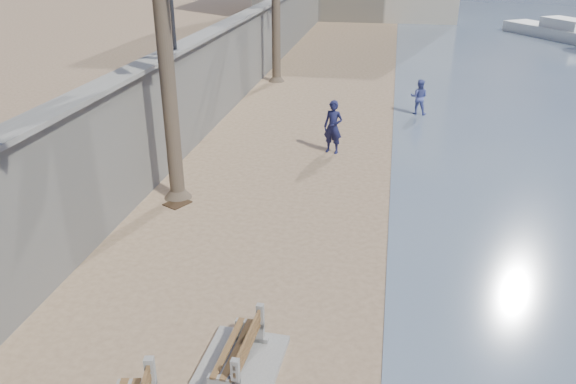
{
  "coord_description": "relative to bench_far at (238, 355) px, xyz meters",
  "views": [
    {
      "loc": [
        1.77,
        -5.29,
        6.9
      ],
      "look_at": [
        -0.5,
        7.0,
        1.2
      ],
      "focal_mm": 35.0,
      "sensor_mm": 36.0,
      "label": 1
    }
  ],
  "objects": [
    {
      "name": "person_b",
      "position": [
        3.45,
        16.47,
        0.46
      ],
      "size": [
        0.86,
        0.7,
        1.65
      ],
      "primitive_type": "imported",
      "rotation": [
        0.0,
        0.0,
        3.03
      ],
      "color": "#5058A5",
      "rests_on": "ground_plane"
    },
    {
      "name": "wall_cap",
      "position": [
        -4.75,
        17.99,
        3.18
      ],
      "size": [
        0.8,
        70.0,
        0.12
      ],
      "primitive_type": "cube",
      "color": "gray",
      "rests_on": "seawall"
    },
    {
      "name": "bench_far",
      "position": [
        0.0,
        0.0,
        0.0
      ],
      "size": [
        1.46,
        2.07,
        0.84
      ],
      "color": "gray",
      "rests_on": "ground_plane"
    },
    {
      "name": "person_a",
      "position": [
        0.4,
        11.17,
        0.69
      ],
      "size": [
        0.88,
        0.72,
        2.12
      ],
      "primitive_type": "imported",
      "rotation": [
        0.0,
        0.0,
        -0.3
      ],
      "color": "#16183D",
      "rests_on": "ground_plane"
    },
    {
      "name": "yacht_far",
      "position": [
        13.94,
        38.64,
        -0.02
      ],
      "size": [
        6.37,
        8.29,
        1.5
      ],
      "primitive_type": null,
      "rotation": [
        0.0,
        0.0,
        2.13
      ],
      "color": "silver",
      "rests_on": "bay_water"
    },
    {
      "name": "debris_c",
      "position": [
        -3.47,
        6.22,
        -0.35
      ],
      "size": [
        0.78,
        0.84,
        0.03
      ],
      "primitive_type": "cube",
      "rotation": [
        0.0,
        0.0,
        4.24
      ],
      "color": "#382616",
      "rests_on": "ground_plane"
    },
    {
      "name": "seawall",
      "position": [
        -4.75,
        17.99,
        1.38
      ],
      "size": [
        0.45,
        70.0,
        3.5
      ],
      "primitive_type": "cube",
      "color": "gray",
      "rests_on": "ground_plane"
    }
  ]
}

